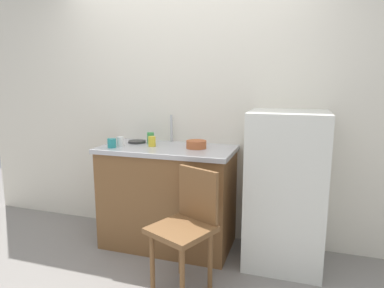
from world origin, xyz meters
TOP-DOWN VIEW (x-y plane):
  - ground_plane at (0.00, 0.00)m, footprint 8.00×8.00m
  - back_wall at (0.00, 1.00)m, footprint 4.80×0.10m
  - cabinet_base at (-0.08, 0.65)m, footprint 1.17×0.60m
  - countertop at (-0.08, 0.65)m, footprint 1.21×0.64m
  - faucet at (-0.14, 0.90)m, footprint 0.02×0.02m
  - refrigerator at (0.96, 0.65)m, footprint 0.62×0.59m
  - chair at (0.30, 0.07)m, footprint 0.53×0.53m
  - terracotta_bowl at (0.18, 0.67)m, footprint 0.18×0.18m
  - hotplate at (-0.45, 0.76)m, footprint 0.17×0.17m
  - cup_teal at (-0.55, 0.47)m, footprint 0.08×0.08m
  - cup_green at (-0.30, 0.76)m, footprint 0.07×0.07m
  - cup_yellow at (-0.23, 0.63)m, footprint 0.07×0.07m
  - cup_white at (-0.51, 0.55)m, footprint 0.06×0.06m

SIDE VIEW (x-z plane):
  - ground_plane at x=0.00m, z-range 0.00..0.00m
  - cabinet_base at x=-0.08m, z-range 0.00..0.90m
  - chair at x=0.30m, z-range 0.05..0.94m
  - refrigerator at x=0.96m, z-range 0.00..1.29m
  - countertop at x=-0.08m, z-range 0.90..0.94m
  - hotplate at x=-0.45m, z-range 0.94..0.96m
  - terracotta_bowl at x=0.18m, z-range 0.94..1.01m
  - cup_teal at x=-0.55m, z-range 0.94..1.02m
  - cup_white at x=-0.51m, z-range 0.94..1.03m
  - cup_yellow at x=-0.23m, z-range 0.94..1.03m
  - cup_green at x=-0.30m, z-range 0.94..1.05m
  - faucet at x=-0.14m, z-range 0.94..1.21m
  - back_wall at x=0.00m, z-range 0.00..2.41m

